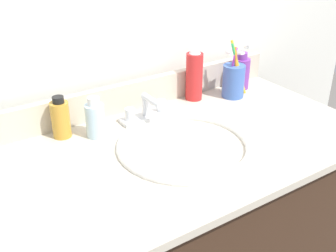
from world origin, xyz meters
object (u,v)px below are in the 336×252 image
Objects in this scene: bottle_gel_clear at (95,119)px; bottle_oil_amber at (61,119)px; bottle_spray_red at (194,74)px; cup_blue_plastic at (234,80)px; faucet at (147,111)px; bottle_cream_purple at (241,72)px.

bottle_oil_amber reaches higher than bottle_gel_clear.
bottle_spray_red is 0.14m from cup_blue_plastic.
faucet is 0.83× the size of cup_blue_plastic.
cup_blue_plastic reaches higher than bottle_oil_amber.
bottle_gel_clear is 0.57m from bottle_cream_purple.
bottle_spray_red is 0.99× the size of cup_blue_plastic.
bottle_spray_red is 0.46m from bottle_oil_amber.
bottle_spray_red is 1.61× the size of bottle_oil_amber.
bottle_oil_amber is (-0.25, 0.04, 0.03)m from faucet.
bottle_spray_red reaches higher than faucet.
faucet is at bearing 178.55° from cup_blue_plastic.
cup_blue_plastic is at bearing -25.14° from bottle_spray_red.
bottle_gel_clear is 0.60× the size of cup_blue_plastic.
cup_blue_plastic is at bearing -4.93° from bottle_oil_amber.
bottle_spray_red reaches higher than bottle_cream_purple.
bottle_cream_purple is 1.08× the size of bottle_oil_amber.
bottle_cream_purple is at bearing -0.50° from bottle_oil_amber.
cup_blue_plastic reaches higher than bottle_cream_purple.
bottle_spray_red is at bearing 0.86° from bottle_oil_amber.
bottle_cream_purple is 0.65m from bottle_oil_amber.
bottle_cream_purple is (0.40, 0.04, 0.03)m from faucet.
faucet is 0.17m from bottle_gel_clear.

